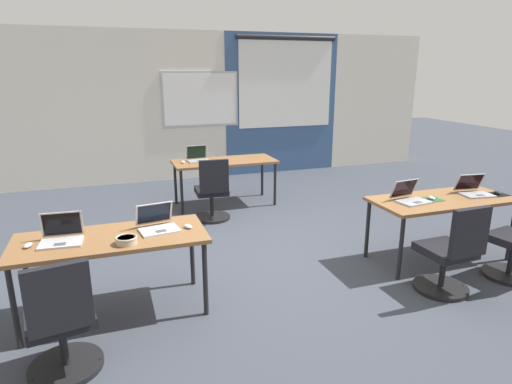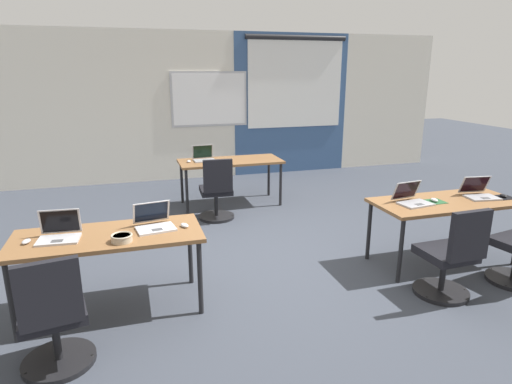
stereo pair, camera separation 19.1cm
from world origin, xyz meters
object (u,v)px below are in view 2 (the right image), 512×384
laptop_near_left_inner (154,223)px  chair_near_right_inner (450,261)px  mouse_near_left_end (26,241)px  chair_far_left (217,195)px  snack_bowl (122,238)px  desk_near_right (446,206)px  desk_near_left (108,241)px  laptop_near_right_end (480,193)px  laptop_far_left (204,157)px  laptop_near_left_end (59,233)px  mouse_near_right_end (503,196)px  chair_near_left_end (54,323)px  mouse_near_right_inner (434,200)px  desk_far_center (230,164)px  laptop_near_right_inner (412,199)px  mouse_near_left_inner (185,225)px  mouse_far_left (189,161)px

laptop_near_left_inner → chair_near_right_inner: 2.76m
mouse_near_left_end → laptop_near_left_inner: bearing=4.0°
chair_far_left → snack_bowl: (-1.26, -2.32, 0.38)m
chair_far_left → mouse_near_left_end: (-2.01, -2.14, 0.36)m
desk_near_right → mouse_near_left_end: size_ratio=14.18×
desk_near_left → chair_far_left: size_ratio=1.74×
mouse_near_left_end → snack_bowl: 0.77m
desk_near_left → mouse_near_left_end: bearing=-177.9°
desk_near_left → laptop_near_right_end: laptop_near_right_end is taller
desk_near_right → laptop_far_left: laptop_far_left is taller
mouse_near_left_end → laptop_near_right_end: bearing=0.5°
desk_near_left → laptop_near_left_inner: bearing=7.0°
laptop_near_left_end → mouse_near_right_end: (4.57, -0.09, -0.03)m
chair_near_left_end → laptop_near_right_end: 4.40m
laptop_far_left → mouse_near_right_inner: bearing=-58.2°
desk_far_center → snack_bowl: size_ratio=9.01×
chair_far_left → laptop_near_right_inner: 2.72m
snack_bowl → laptop_near_right_inner: bearing=4.4°
desk_near_left → desk_near_right: same height
laptop_far_left → laptop_near_left_end: bearing=-123.8°
desk_near_right → desk_far_center: bearing=122.0°
laptop_near_left_end → mouse_near_left_inner: size_ratio=3.06×
desk_far_center → mouse_near_left_end: size_ratio=14.18×
mouse_near_right_inner → snack_bowl: size_ratio=0.56×
mouse_near_left_inner → mouse_near_right_inner: 2.68m
desk_far_center → chair_near_right_inner: chair_near_right_inner is taller
mouse_near_left_end → snack_bowl: size_ratio=0.64×
desk_far_center → laptop_near_left_inner: (-1.35, -2.75, 0.11)m
desk_near_left → mouse_near_left_end: (-0.63, -0.02, 0.08)m
laptop_near_left_end → chair_near_right_inner: bearing=-7.1°
laptop_near_left_inner → mouse_near_left_end: bearing=175.1°
desk_near_left → mouse_near_right_end: 4.19m
desk_near_right → laptop_near_right_end: bearing=1.8°
chair_near_left_end → laptop_near_right_inner: (3.45, 0.77, 0.39)m
desk_near_left → chair_near_right_inner: chair_near_right_inner is taller
desk_near_left → laptop_far_left: 3.19m
mouse_far_left → mouse_near_left_end: 3.33m
desk_near_left → laptop_near_left_end: 0.40m
mouse_near_right_inner → laptop_near_right_inner: bearing=175.0°
desk_near_right → laptop_near_left_inner: bearing=179.1°
mouse_near_left_inner → laptop_far_left: bearing=76.7°
desk_near_left → snack_bowl: 0.26m
desk_near_left → mouse_near_left_end: size_ratio=14.18×
mouse_near_left_inner → mouse_near_right_end: bearing=-1.2°
snack_bowl → laptop_near_right_end: bearing=3.3°
desk_far_center → chair_far_left: size_ratio=1.74×
chair_far_left → snack_bowl: bearing=64.7°
chair_near_right_inner → desk_near_left: bearing=-14.6°
desk_far_center → mouse_near_right_end: (2.44, -2.88, 0.08)m
laptop_near_right_inner → mouse_near_right_inner: size_ratio=3.68×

